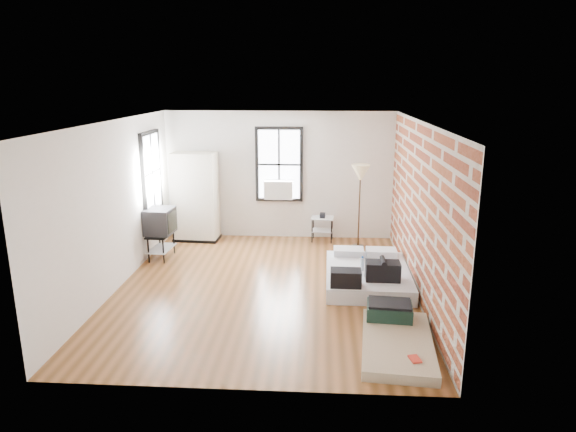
# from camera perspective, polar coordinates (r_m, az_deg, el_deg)

# --- Properties ---
(ground) EXTENTS (6.00, 6.00, 0.00)m
(ground) POSITION_cam_1_polar(r_m,az_deg,el_deg) (8.85, -2.50, -7.94)
(ground) COLOR brown
(ground) RESTS_ON ground
(room_shell) EXTENTS (5.02, 6.02, 2.80)m
(room_shell) POSITION_cam_1_polar(r_m,az_deg,el_deg) (8.67, -0.85, 3.61)
(room_shell) COLOR silver
(room_shell) RESTS_ON ground
(mattress_main) EXTENTS (1.45, 1.95, 0.62)m
(mattress_main) POSITION_cam_1_polar(r_m,az_deg,el_deg) (9.05, 8.81, -6.43)
(mattress_main) COLOR white
(mattress_main) RESTS_ON ground
(mattress_bare) EXTENTS (1.06, 1.80, 0.37)m
(mattress_bare) POSITION_cam_1_polar(r_m,az_deg,el_deg) (7.21, 11.84, -12.83)
(mattress_bare) COLOR tan
(mattress_bare) RESTS_ON ground
(wardrobe) EXTENTS (1.01, 0.62, 1.94)m
(wardrobe) POSITION_cam_1_polar(r_m,az_deg,el_deg) (11.37, -10.24, 2.08)
(wardrobe) COLOR black
(wardrobe) RESTS_ON ground
(side_table) EXTENTS (0.50, 0.41, 0.63)m
(side_table) POSITION_cam_1_polar(r_m,az_deg,el_deg) (11.24, 3.84, -0.72)
(side_table) COLOR black
(side_table) RESTS_ON ground
(floor_lamp) EXTENTS (0.38, 0.38, 1.76)m
(floor_lamp) POSITION_cam_1_polar(r_m,az_deg,el_deg) (10.68, 8.05, 4.34)
(floor_lamp) COLOR #312210
(floor_lamp) RESTS_ON ground
(tv_stand) EXTENTS (0.54, 0.74, 1.01)m
(tv_stand) POSITION_cam_1_polar(r_m,az_deg,el_deg) (10.35, -14.01, -0.75)
(tv_stand) COLOR black
(tv_stand) RESTS_ON ground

